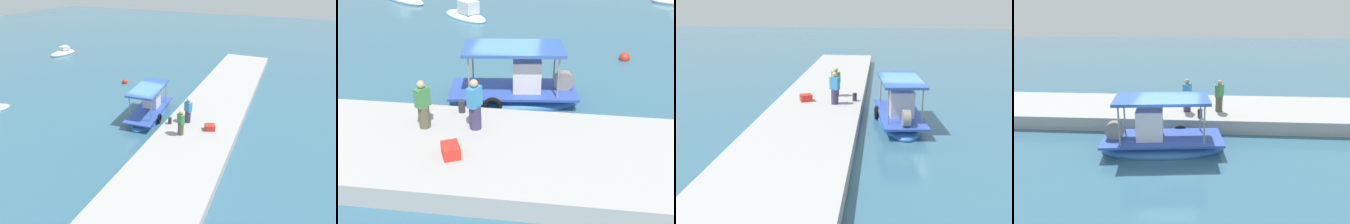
{
  "view_description": "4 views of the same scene",
  "coord_description": "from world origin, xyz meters",
  "views": [
    {
      "loc": [
        -15.87,
        -9.06,
        9.75
      ],
      "look_at": [
        -0.47,
        -2.2,
        1.08
      ],
      "focal_mm": 28.89,
      "sensor_mm": 36.0,
      "label": 1
    },
    {
      "loc": [
        1.82,
        -14.57,
        7.37
      ],
      "look_at": [
        0.33,
        -3.04,
        0.99
      ],
      "focal_mm": 41.69,
      "sensor_mm": 36.0,
      "label": 2
    },
    {
      "loc": [
        18.46,
        -1.28,
        6.26
      ],
      "look_at": [
        0.86,
        -3.08,
        0.71
      ],
      "focal_mm": 39.56,
      "sensor_mm": 36.0,
      "label": 3
    },
    {
      "loc": [
        -1.4,
        12.07,
        5.78
      ],
      "look_at": [
        -0.45,
        -1.9,
        1.24
      ],
      "focal_mm": 33.52,
      "sensor_mm": 36.0,
      "label": 4
    }
  ],
  "objects": [
    {
      "name": "main_fishing_boat",
      "position": [
        0.37,
        -0.31,
        0.43
      ],
      "size": [
        5.5,
        2.64,
        2.71
      ],
      "color": "#3170BF",
      "rests_on": "ground_plane"
    },
    {
      "name": "cargo_crate",
      "position": [
        -1.01,
        -5.39,
        0.89
      ],
      "size": [
        0.72,
        0.78,
        0.38
      ],
      "primitive_type": "cube",
      "rotation": [
        0.0,
        0.0,
        1.99
      ],
      "color": "red",
      "rests_on": "dock_quay"
    },
    {
      "name": "fisherman_by_crate",
      "position": [
        -0.6,
        -3.73,
        1.49
      ],
      "size": [
        0.52,
        0.56,
        1.75
      ],
      "color": "#3E355D",
      "rests_on": "dock_quay"
    },
    {
      "name": "ground_plane",
      "position": [
        0.0,
        0.0,
        0.0
      ],
      "size": [
        120.0,
        120.0,
        0.0
      ],
      "primitive_type": "plane",
      "color": "#37657E"
    },
    {
      "name": "dock_quay",
      "position": [
        0.0,
        -4.7,
        0.35
      ],
      "size": [
        36.0,
        4.81,
        0.7
      ],
      "primitive_type": "cube",
      "color": "#AAA8A6",
      "rests_on": "ground_plane"
    },
    {
      "name": "fisherman_near_bollard",
      "position": [
        -2.28,
        -3.87,
        1.46
      ],
      "size": [
        0.52,
        0.54,
        1.68
      ],
      "color": "#55543F",
      "rests_on": "dock_quay"
    },
    {
      "name": "mooring_bollard",
      "position": [
        -1.29,
        -2.71,
        0.92
      ],
      "size": [
        0.24,
        0.24,
        0.45
      ],
      "primitive_type": "cylinder",
      "color": "#2D2D33",
      "rests_on": "dock_quay"
    }
  ]
}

